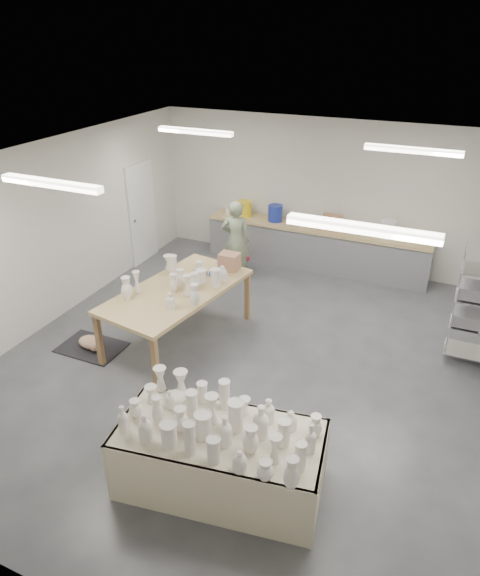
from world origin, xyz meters
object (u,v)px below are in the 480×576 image
at_px(red_stool, 241,259).
at_px(work_table, 183,287).
at_px(potter, 236,240).
at_px(drying_table, 220,456).

bearing_deg(red_stool, work_table, -86.32).
bearing_deg(potter, red_stool, -102.39).
height_order(potter, red_stool, potter).
height_order(work_table, red_stool, work_table).
height_order(drying_table, work_table, work_table).
distance_m(drying_table, work_table, 3.14).
relative_size(potter, red_stool, 4.25).
xyz_separation_m(drying_table, red_stool, (-2.02, 5.15, -0.15)).
bearing_deg(drying_table, work_table, 118.17).
bearing_deg(work_table, potter, 103.55).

